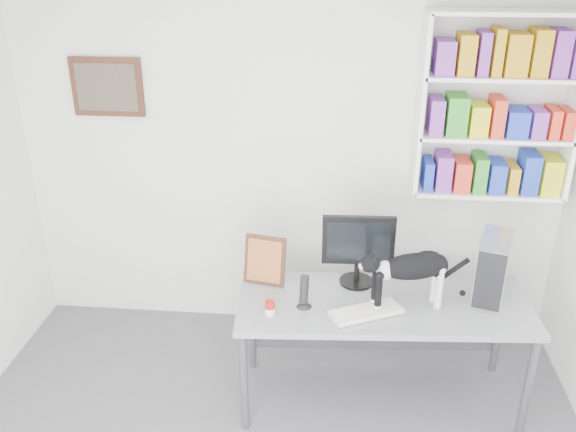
{
  "coord_description": "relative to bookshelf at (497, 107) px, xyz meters",
  "views": [
    {
      "loc": [
        0.39,
        -2.22,
        2.88
      ],
      "look_at": [
        0.04,
        1.53,
        1.14
      ],
      "focal_mm": 38.0,
      "sensor_mm": 36.0,
      "label": 1
    }
  ],
  "objects": [
    {
      "name": "room",
      "position": [
        -1.4,
        -1.85,
        -0.5
      ],
      "size": [
        4.01,
        4.01,
        2.7
      ],
      "color": "#55555B",
      "rests_on": "ground"
    },
    {
      "name": "bookshelf",
      "position": [
        0.0,
        0.0,
        0.0
      ],
      "size": [
        1.03,
        0.28,
        1.24
      ],
      "primitive_type": "cube",
      "color": "white",
      "rests_on": "room"
    },
    {
      "name": "wall_art",
      "position": [
        -2.7,
        0.12,
        0.05
      ],
      "size": [
        0.52,
        0.04,
        0.42
      ],
      "primitive_type": "cube",
      "color": "#442616",
      "rests_on": "room"
    },
    {
      "name": "desk",
      "position": [
        -0.71,
        -0.75,
        -1.46
      ],
      "size": [
        1.89,
        0.84,
        0.77
      ],
      "primitive_type": "cube",
      "rotation": [
        0.0,
        0.0,
        0.07
      ],
      "color": "gray",
      "rests_on": "room"
    },
    {
      "name": "monitor",
      "position": [
        -0.88,
        -0.53,
        -0.83
      ],
      "size": [
        0.48,
        0.25,
        0.5
      ],
      "primitive_type": "cube",
      "rotation": [
        0.0,
        0.0,
        0.05
      ],
      "color": "black",
      "rests_on": "desk"
    },
    {
      "name": "keyboard",
      "position": [
        -0.83,
        -0.9,
        -1.06
      ],
      "size": [
        0.47,
        0.35,
        0.03
      ],
      "primitive_type": "cube",
      "rotation": [
        0.0,
        0.0,
        0.45
      ],
      "color": "silver",
      "rests_on": "desk"
    },
    {
      "name": "pc_tower",
      "position": [
        -0.03,
        -0.59,
        -0.88
      ],
      "size": [
        0.29,
        0.43,
        0.4
      ],
      "primitive_type": "cube",
      "rotation": [
        0.0,
        0.0,
        -0.3
      ],
      "color": "silver",
      "rests_on": "desk"
    },
    {
      "name": "speaker",
      "position": [
        -1.21,
        -0.85,
        -0.97
      ],
      "size": [
        0.12,
        0.12,
        0.23
      ],
      "primitive_type": "cylinder",
      "rotation": [
        0.0,
        0.0,
        -0.27
      ],
      "color": "black",
      "rests_on": "desk"
    },
    {
      "name": "leaning_print",
      "position": [
        -1.49,
        -0.57,
        -0.91
      ],
      "size": [
        0.29,
        0.16,
        0.34
      ],
      "primitive_type": "cube",
      "rotation": [
        0.0,
        0.0,
        -0.21
      ],
      "color": "#442616",
      "rests_on": "desk"
    },
    {
      "name": "soup_can",
      "position": [
        -1.41,
        -0.96,
        -1.03
      ],
      "size": [
        0.08,
        0.08,
        0.09
      ],
      "primitive_type": "cylinder",
      "rotation": [
        0.0,
        0.0,
        -0.36
      ],
      "color": "#AB160E",
      "rests_on": "desk"
    },
    {
      "name": "cat",
      "position": [
        -0.56,
        -0.8,
        -0.88
      ],
      "size": [
        0.66,
        0.33,
        0.39
      ],
      "primitive_type": null,
      "rotation": [
        0.0,
        0.0,
        0.27
      ],
      "color": "black",
      "rests_on": "desk"
    }
  ]
}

